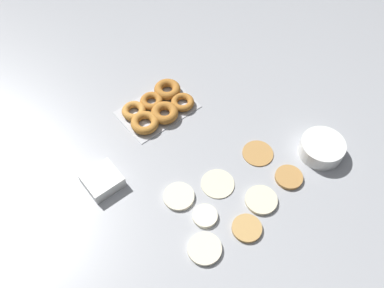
% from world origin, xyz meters
% --- Properties ---
extents(ground_plane, '(3.00, 3.00, 0.00)m').
position_xyz_m(ground_plane, '(0.00, 0.00, 0.00)').
color(ground_plane, '#9EA0A5').
extents(pancake_0, '(0.12, 0.12, 0.01)m').
position_xyz_m(pancake_0, '(-0.20, 0.05, 0.00)').
color(pancake_0, '#B27F42').
rests_on(pancake_0, ground_plane).
extents(pancake_1, '(0.09, 0.09, 0.01)m').
position_xyz_m(pancake_1, '(0.12, 0.12, 0.01)').
color(pancake_1, silver).
rests_on(pancake_1, ground_plane).
extents(pancake_2, '(0.11, 0.11, 0.01)m').
position_xyz_m(pancake_2, '(0.15, 0.01, 0.01)').
color(pancake_2, beige).
rests_on(pancake_2, ground_plane).
extents(pancake_3, '(0.11, 0.11, 0.01)m').
position_xyz_m(pancake_3, '(0.20, 0.21, 0.01)').
color(pancake_3, beige).
rests_on(pancake_3, ground_plane).
extents(pancake_4, '(0.11, 0.11, 0.01)m').
position_xyz_m(pancake_4, '(-0.07, 0.20, 0.01)').
color(pancake_4, beige).
rests_on(pancake_4, ground_plane).
extents(pancake_5, '(0.10, 0.10, 0.01)m').
position_xyz_m(pancake_5, '(0.04, 0.24, 0.01)').
color(pancake_5, tan).
rests_on(pancake_5, ground_plane).
extents(pancake_6, '(0.12, 0.12, 0.01)m').
position_xyz_m(pancake_6, '(0.01, 0.05, 0.00)').
color(pancake_6, beige).
rests_on(pancake_6, ground_plane).
extents(pancake_7, '(0.10, 0.10, 0.01)m').
position_xyz_m(pancake_7, '(-0.21, 0.20, 0.01)').
color(pancake_7, '#B27F42').
rests_on(pancake_7, ground_plane).
extents(donut_tray, '(0.30, 0.20, 0.04)m').
position_xyz_m(donut_tray, '(-0.03, -0.36, 0.02)').
color(donut_tray, '#ADAFB5').
rests_on(donut_tray, ground_plane).
extents(batter_bowl, '(0.16, 0.16, 0.06)m').
position_xyz_m(batter_bowl, '(-0.38, 0.20, 0.03)').
color(batter_bowl, white).
rests_on(batter_bowl, ground_plane).
extents(container_stack, '(0.12, 0.12, 0.05)m').
position_xyz_m(container_stack, '(0.32, -0.20, 0.02)').
color(container_stack, white).
rests_on(container_stack, ground_plane).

